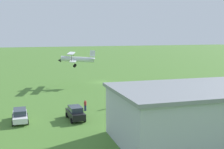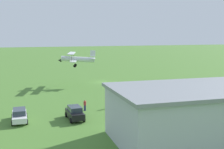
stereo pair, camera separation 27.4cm
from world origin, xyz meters
name	(u,v)px [view 2 (the right image)]	position (x,y,z in m)	size (l,w,h in m)	color
ground_plane	(103,82)	(0.00, 0.00, 0.00)	(400.00, 400.00, 0.00)	#47752D
biplane	(77,59)	(6.60, 2.29, 5.77)	(8.11, 8.75, 3.59)	silver
car_black	(75,113)	(12.48, 27.36, 0.89)	(1.98, 4.28, 1.75)	black
car_white	(19,115)	(19.27, 25.91, 0.83)	(2.04, 4.74, 1.61)	white
person_crossing_taxiway	(85,105)	(10.17, 23.50, 0.78)	(0.42, 0.42, 1.58)	navy
person_beside_truck	(123,108)	(5.71, 27.11, 0.86)	(0.44, 0.44, 1.71)	#3F3F47
person_walking_on_apron	(109,103)	(6.43, 23.38, 0.75)	(0.53, 0.53, 1.52)	orange
person_near_hangar_door	(131,104)	(3.70, 25.28, 0.87)	(0.44, 0.44, 1.74)	#33723F
person_at_fence_line	(141,102)	(1.63, 24.35, 0.86)	(0.54, 0.54, 1.71)	#3F3F47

